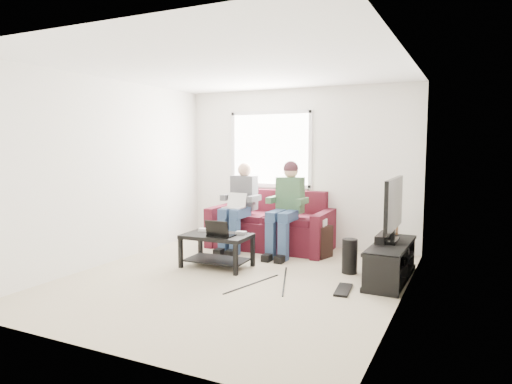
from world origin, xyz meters
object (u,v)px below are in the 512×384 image
at_px(tv, 393,206).
at_px(subwoofer, 350,256).
at_px(sofa, 272,227).
at_px(tv_stand, 391,264).
at_px(coffee_table, 217,243).
at_px(end_table, 318,240).

xyz_separation_m(tv, subwoofer, (-0.53, -0.03, -0.69)).
height_order(sofa, tv_stand, sofa).
distance_m(coffee_table, tv_stand, 2.30).
bearing_deg(coffee_table, tv_stand, 10.68).
height_order(coffee_table, end_table, end_table).
relative_size(sofa, tv, 1.79).
bearing_deg(sofa, subwoofer, -31.31).
distance_m(coffee_table, tv, 2.38).
distance_m(tv, end_table, 1.48).
relative_size(tv_stand, subwoofer, 3.04).
bearing_deg(subwoofer, sofa, 148.69).
relative_size(coffee_table, tv, 0.85).
xyz_separation_m(tv_stand, end_table, (-1.18, 0.73, 0.05)).
bearing_deg(subwoofer, tv_stand, -7.70).
xyz_separation_m(tv, end_table, (-1.17, 0.63, -0.66)).
height_order(subwoofer, end_table, end_table).
distance_m(tv_stand, subwoofer, 0.54).
xyz_separation_m(sofa, tv, (2.06, -0.90, 0.58)).
bearing_deg(end_table, coffee_table, -133.08).
xyz_separation_m(subwoofer, end_table, (-0.64, 0.66, 0.03)).
height_order(sofa, subwoofer, sofa).
xyz_separation_m(coffee_table, subwoofer, (1.72, 0.50, -0.11)).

